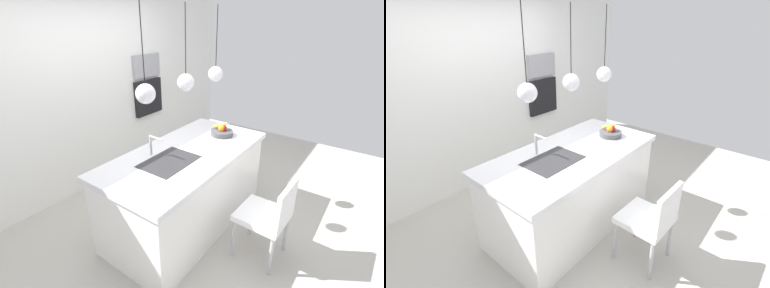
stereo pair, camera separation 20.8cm
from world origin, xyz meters
TOP-DOWN VIEW (x-y plane):
  - floor at (0.00, 0.00)m, footprint 6.60×6.60m
  - back_wall at (0.00, 1.65)m, footprint 6.00×0.10m
  - kitchen_island at (0.00, 0.00)m, footprint 1.96×0.96m
  - sink_basin at (-0.28, 0.00)m, footprint 0.56×0.40m
  - faucet at (-0.28, 0.21)m, footprint 0.02×0.17m
  - fruit_bowl at (0.61, -0.07)m, footprint 0.27×0.27m
  - microwave at (1.07, 1.58)m, footprint 0.54×0.08m
  - oven at (1.07, 1.58)m, footprint 0.56×0.08m
  - chair_near at (0.05, -0.94)m, footprint 0.46×0.46m
  - pendant_light_left at (-0.54, 0.00)m, footprint 0.17×0.17m
  - pendant_light_center at (0.00, 0.00)m, footprint 0.17×0.17m
  - pendant_light_right at (0.54, 0.00)m, footprint 0.17×0.17m

SIDE VIEW (x-z plane):
  - floor at x=0.00m, z-range 0.00..0.00m
  - kitchen_island at x=0.00m, z-range 0.00..0.93m
  - chair_near at x=0.05m, z-range 0.07..0.95m
  - sink_basin at x=-0.28m, z-range 0.91..0.93m
  - fruit_bowl at x=0.61m, z-range 0.90..1.06m
  - oven at x=1.07m, z-range 0.76..1.32m
  - faucet at x=-0.28m, z-range 0.96..1.18m
  - back_wall at x=0.00m, z-range 0.00..2.60m
  - microwave at x=1.07m, z-range 1.37..1.71m
  - pendant_light_left at x=-0.54m, z-range 1.27..2.04m
  - pendant_light_center at x=0.00m, z-range 1.27..2.04m
  - pendant_light_right at x=0.54m, z-range 1.27..2.04m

